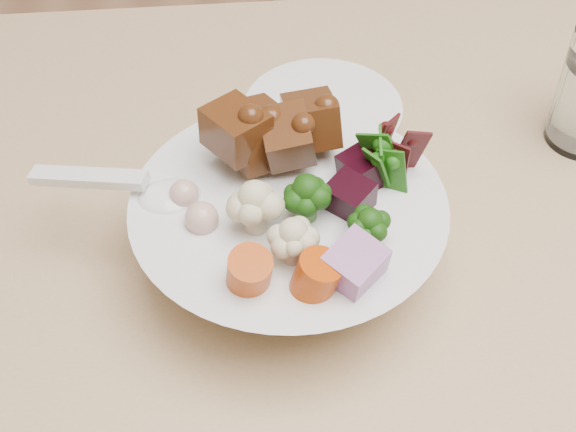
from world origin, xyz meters
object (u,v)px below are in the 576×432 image
at_px(dining_table, 568,315).
at_px(side_bowl, 322,126).
at_px(chair_far, 400,84).
at_px(food_bowl, 291,228).

relative_size(dining_table, side_bowl, 10.78).
xyz_separation_m(chair_far, food_bowl, (-0.27, -0.57, 0.32)).
xyz_separation_m(dining_table, side_bowl, (-0.20, 0.18, 0.10)).
relative_size(dining_table, food_bowl, 6.39).
bearing_deg(food_bowl, side_bowl, 69.37).
height_order(dining_table, food_bowl, food_bowl).
bearing_deg(food_bowl, chair_far, 64.61).
distance_m(chair_far, side_bowl, 0.57).
bearing_deg(food_bowl, dining_table, -9.12).
xyz_separation_m(chair_far, side_bowl, (-0.22, -0.43, 0.30)).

